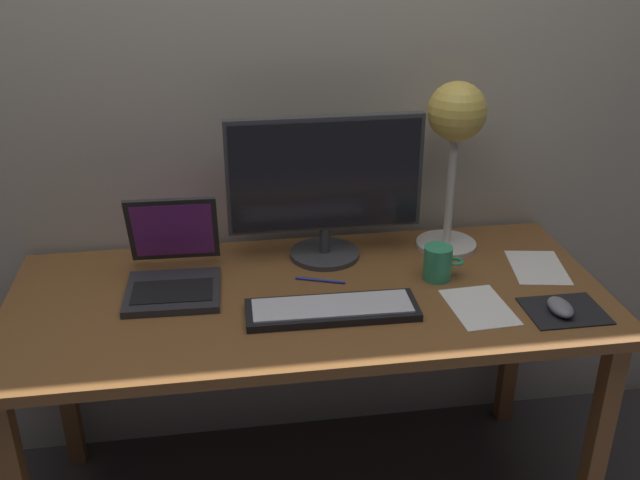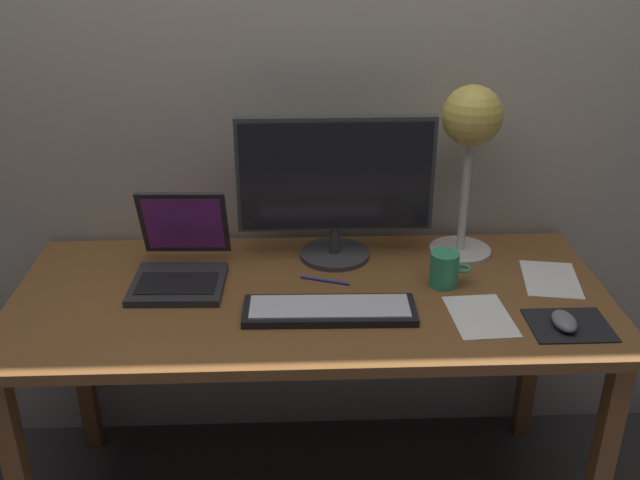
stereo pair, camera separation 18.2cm
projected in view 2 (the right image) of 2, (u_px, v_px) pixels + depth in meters
back_wall at (306, 53)px, 2.07m from camera, size 4.80×0.06×2.60m
desk at (311, 318)px, 1.98m from camera, size 1.60×0.70×0.74m
monitor at (335, 183)px, 2.04m from camera, size 0.56×0.20×0.42m
keyboard_main at (330, 310)px, 1.84m from camera, size 0.44×0.15×0.03m
laptop at (181, 255)px, 2.01m from camera, size 0.26×0.31×0.23m
desk_lamp at (471, 132)px, 2.00m from camera, size 0.18×0.18×0.50m
mousepad at (569, 325)px, 1.79m from camera, size 0.20×0.16×0.00m
mouse at (564, 321)px, 1.78m from camera, size 0.06×0.10×0.03m
coffee_mug at (445, 269)px, 1.97m from camera, size 0.11×0.08×0.10m
paper_sheet_near_mouse at (481, 316)px, 1.83m from camera, size 0.16×0.22×0.00m
paper_sheet_by_keyboard at (551, 279)px, 2.01m from camera, size 0.18×0.23×0.00m
pen at (325, 280)px, 2.00m from camera, size 0.13×0.06×0.01m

